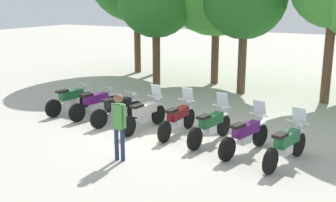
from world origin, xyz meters
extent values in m
plane|color=#BCB7A8|center=(0.00, 0.00, 0.00)|extent=(80.00, 80.00, 0.00)
cylinder|color=black|center=(-3.90, 1.21, 0.32)|extent=(0.20, 0.65, 0.64)
cylinder|color=black|center=(-4.14, -0.32, 0.32)|extent=(0.20, 0.65, 0.64)
cube|color=silver|center=(-3.90, 1.21, 0.66)|extent=(0.17, 0.37, 0.04)
cube|color=#1E6033|center=(-4.01, 0.49, 0.67)|extent=(0.40, 0.98, 0.30)
cube|color=silver|center=(-4.02, 0.44, 0.40)|extent=(0.28, 0.43, 0.24)
cube|color=black|center=(-4.07, 0.10, 0.86)|extent=(0.30, 0.47, 0.08)
cylinder|color=silver|center=(-3.91, 1.12, 0.64)|extent=(0.08, 0.23, 0.64)
cylinder|color=silver|center=(-3.93, 1.03, 0.97)|extent=(0.62, 0.13, 0.04)
sphere|color=silver|center=(-3.91, 1.16, 0.85)|extent=(0.18, 0.18, 0.16)
cylinder|color=silver|center=(-4.22, 0.17, 0.34)|extent=(0.18, 0.70, 0.07)
cylinder|color=black|center=(-2.71, 1.16, 0.32)|extent=(0.23, 0.65, 0.64)
cylinder|color=black|center=(-3.03, -0.36, 0.32)|extent=(0.23, 0.65, 0.64)
cube|color=silver|center=(-2.71, 1.16, 0.66)|extent=(0.19, 0.38, 0.04)
cube|color=#59196B|center=(-2.86, 0.45, 0.67)|extent=(0.45, 0.98, 0.30)
cube|color=silver|center=(-2.87, 0.40, 0.40)|extent=(0.30, 0.44, 0.24)
cube|color=black|center=(-2.94, 0.06, 0.86)|extent=(0.33, 0.48, 0.08)
cylinder|color=silver|center=(-2.73, 1.07, 0.64)|extent=(0.10, 0.23, 0.64)
cylinder|color=silver|center=(-2.75, 0.98, 0.97)|extent=(0.61, 0.17, 0.04)
sphere|color=silver|center=(-2.72, 1.11, 0.85)|extent=(0.19, 0.19, 0.16)
cylinder|color=silver|center=(-3.09, 0.14, 0.34)|extent=(0.22, 0.70, 0.07)
cylinder|color=black|center=(-1.52, 0.90, 0.32)|extent=(0.26, 0.64, 0.64)
cylinder|color=black|center=(-1.92, -0.60, 0.32)|extent=(0.26, 0.64, 0.64)
cube|color=silver|center=(-1.52, 0.90, 0.66)|extent=(0.21, 0.38, 0.04)
cube|color=black|center=(-1.71, 0.19, 0.67)|extent=(0.49, 0.98, 0.30)
cube|color=silver|center=(-1.72, 0.15, 0.40)|extent=(0.31, 0.44, 0.24)
cube|color=black|center=(-1.81, -0.19, 0.86)|extent=(0.34, 0.49, 0.08)
cylinder|color=silver|center=(-1.55, 0.81, 0.64)|extent=(0.11, 0.23, 0.64)
cylinder|color=silver|center=(-1.57, 0.72, 0.97)|extent=(0.61, 0.19, 0.04)
sphere|color=silver|center=(-1.54, 0.85, 0.85)|extent=(0.20, 0.20, 0.16)
cylinder|color=silver|center=(-1.95, -0.10, 0.34)|extent=(0.25, 0.69, 0.07)
cylinder|color=black|center=(-0.49, 0.73, 0.32)|extent=(0.17, 0.65, 0.64)
cylinder|color=black|center=(-0.66, -0.81, 0.32)|extent=(0.17, 0.65, 0.64)
cube|color=silver|center=(-0.49, 0.73, 0.66)|extent=(0.16, 0.37, 0.04)
cube|color=silver|center=(-0.57, 0.01, 0.67)|extent=(0.36, 0.97, 0.30)
cube|color=silver|center=(-0.57, -0.04, 0.40)|extent=(0.26, 0.42, 0.24)
cube|color=black|center=(-0.61, -0.38, 0.86)|extent=(0.29, 0.46, 0.08)
cylinder|color=silver|center=(-0.50, 0.65, 0.64)|extent=(0.07, 0.23, 0.64)
cylinder|color=silver|center=(-0.51, 0.56, 0.97)|extent=(0.62, 0.10, 0.04)
sphere|color=silver|center=(-0.50, 0.68, 0.85)|extent=(0.18, 0.18, 0.16)
cylinder|color=silver|center=(-0.77, -0.32, 0.34)|extent=(0.15, 0.70, 0.07)
cube|color=silver|center=(-0.50, 0.62, 1.17)|extent=(0.37, 0.17, 0.39)
cylinder|color=black|center=(0.60, 0.82, 0.32)|extent=(0.12, 0.64, 0.64)
cylinder|color=black|center=(0.55, -0.73, 0.32)|extent=(0.12, 0.64, 0.64)
cube|color=silver|center=(0.60, 0.82, 0.66)|extent=(0.13, 0.36, 0.04)
cube|color=maroon|center=(0.58, 0.09, 0.67)|extent=(0.29, 0.96, 0.30)
cube|color=silver|center=(0.57, 0.04, 0.40)|extent=(0.23, 0.41, 0.24)
cube|color=black|center=(0.56, -0.30, 0.86)|extent=(0.25, 0.45, 0.08)
cylinder|color=silver|center=(0.59, 0.73, 0.64)|extent=(0.06, 0.23, 0.64)
cylinder|color=silver|center=(0.59, 0.64, 0.97)|extent=(0.62, 0.05, 0.04)
sphere|color=silver|center=(0.59, 0.77, 0.85)|extent=(0.16, 0.16, 0.16)
cylinder|color=silver|center=(0.41, -0.25, 0.34)|extent=(0.09, 0.70, 0.07)
cube|color=silver|center=(0.59, 0.70, 1.17)|extent=(0.36, 0.14, 0.39)
cylinder|color=black|center=(1.85, 0.64, 0.32)|extent=(0.20, 0.65, 0.64)
cylinder|color=black|center=(1.60, -0.89, 0.32)|extent=(0.20, 0.65, 0.64)
cube|color=silver|center=(1.85, 0.64, 0.66)|extent=(0.18, 0.37, 0.04)
cube|color=#1E6033|center=(1.73, -0.08, 0.67)|extent=(0.41, 0.98, 0.30)
cube|color=silver|center=(1.72, -0.13, 0.40)|extent=(0.28, 0.43, 0.24)
cube|color=black|center=(1.66, -0.47, 0.86)|extent=(0.31, 0.47, 0.08)
cylinder|color=silver|center=(1.83, 0.55, 0.64)|extent=(0.09, 0.23, 0.64)
cylinder|color=silver|center=(1.82, 0.46, 0.97)|extent=(0.62, 0.14, 0.04)
sphere|color=silver|center=(1.84, 0.59, 0.85)|extent=(0.18, 0.18, 0.16)
cylinder|color=silver|center=(1.52, -0.40, 0.34)|extent=(0.18, 0.70, 0.07)
cube|color=silver|center=(1.83, 0.52, 1.17)|extent=(0.38, 0.19, 0.39)
cylinder|color=black|center=(3.08, 0.27, 0.32)|extent=(0.27, 0.64, 0.64)
cylinder|color=black|center=(2.66, -1.22, 0.32)|extent=(0.27, 0.64, 0.64)
cube|color=silver|center=(3.08, 0.27, 0.66)|extent=(0.21, 0.38, 0.04)
cube|color=#59196B|center=(2.88, -0.42, 0.67)|extent=(0.51, 0.98, 0.30)
cube|color=silver|center=(2.87, -0.47, 0.40)|extent=(0.32, 0.45, 0.24)
cube|color=black|center=(2.77, -0.81, 0.86)|extent=(0.35, 0.49, 0.08)
cylinder|color=silver|center=(3.06, 0.19, 0.64)|extent=(0.11, 0.23, 0.64)
cylinder|color=silver|center=(3.03, 0.10, 0.97)|extent=(0.61, 0.21, 0.04)
sphere|color=silver|center=(3.07, 0.23, 0.85)|extent=(0.20, 0.20, 0.16)
cylinder|color=silver|center=(2.63, -0.71, 0.34)|extent=(0.26, 0.69, 0.07)
cube|color=silver|center=(3.05, 0.16, 1.17)|extent=(0.38, 0.23, 0.39)
cylinder|color=black|center=(4.19, 0.04, 0.32)|extent=(0.24, 0.65, 0.64)
cylinder|color=black|center=(3.84, -1.47, 0.32)|extent=(0.24, 0.65, 0.64)
cube|color=silver|center=(4.19, 0.04, 0.66)|extent=(0.20, 0.38, 0.04)
cube|color=#1E6033|center=(4.03, -0.67, 0.67)|extent=(0.47, 0.98, 0.30)
cube|color=silver|center=(4.02, -0.72, 0.40)|extent=(0.30, 0.44, 0.24)
cube|color=black|center=(3.94, -1.06, 0.86)|extent=(0.33, 0.48, 0.08)
cylinder|color=silver|center=(4.17, -0.05, 0.64)|extent=(0.10, 0.23, 0.64)
cylinder|color=silver|center=(4.15, -0.14, 0.97)|extent=(0.61, 0.17, 0.04)
sphere|color=silver|center=(4.18, -0.01, 0.85)|extent=(0.19, 0.19, 0.16)
cylinder|color=silver|center=(3.80, -0.98, 0.34)|extent=(0.22, 0.70, 0.07)
cube|color=silver|center=(4.16, -0.08, 1.17)|extent=(0.38, 0.21, 0.39)
cylinder|color=#232D4C|center=(0.13, -2.51, 0.43)|extent=(0.13, 0.13, 0.86)
cylinder|color=#232D4C|center=(0.30, -2.48, 0.43)|extent=(0.13, 0.13, 0.86)
cube|color=#4C8C47|center=(0.21, -2.49, 1.18)|extent=(0.25, 0.23, 0.65)
cylinder|color=#4C8C47|center=(0.06, -2.52, 1.20)|extent=(0.09, 0.09, 0.61)
cylinder|color=#4C8C47|center=(0.37, -2.47, 1.20)|extent=(0.09, 0.09, 0.61)
sphere|color=brown|center=(0.21, -2.49, 1.65)|extent=(0.27, 0.27, 0.23)
cylinder|color=brown|center=(-6.44, 8.77, 1.80)|extent=(0.36, 0.36, 3.60)
cylinder|color=brown|center=(-5.28, 8.87, 1.68)|extent=(0.36, 0.36, 3.36)
cylinder|color=brown|center=(-3.64, 6.04, 1.41)|extent=(0.36, 0.36, 2.83)
cylinder|color=brown|center=(-1.44, 7.92, 1.56)|extent=(0.36, 0.36, 3.11)
cylinder|color=brown|center=(0.41, 6.46, 1.45)|extent=(0.36, 0.36, 2.90)
cylinder|color=brown|center=(3.92, 6.41, 1.72)|extent=(0.36, 0.36, 3.44)
camera|label=1|loc=(6.08, -10.67, 4.08)|focal=44.11mm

